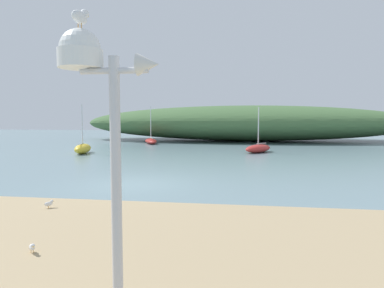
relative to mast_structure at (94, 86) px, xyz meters
name	(u,v)px	position (x,y,z in m)	size (l,w,h in m)	color
ground_plane	(137,184)	(-2.52, 9.45, -3.07)	(120.00, 120.00, 0.00)	gray
distant_hill	(247,123)	(2.65, 37.42, -0.93)	(40.48, 13.03, 4.29)	#476B3D
mast_structure	(94,86)	(0.00, 0.00, 0.00)	(1.15, 0.50, 3.51)	silver
seagull_on_radar	(80,16)	(-0.15, 0.02, 0.77)	(0.13, 0.34, 0.24)	orange
sailboat_far_left	(151,141)	(-7.70, 30.74, -2.78)	(2.59, 4.19, 4.01)	#B72D28
sailboat_by_sandbar	(258,148)	(3.20, 22.92, -2.74)	(2.73, 3.17, 3.62)	#B72D28
sailboat_outer_mooring	(83,148)	(-10.31, 20.32, -2.68)	(1.66, 3.11, 3.79)	gold
seagull_by_mast	(49,203)	(-3.65, 4.89, -2.75)	(0.24, 0.26, 0.22)	orange
seagull_mid_strand	(32,247)	(-2.19, 1.96, -2.75)	(0.23, 0.23, 0.20)	orange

